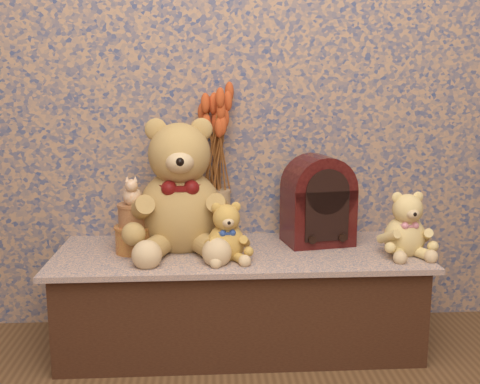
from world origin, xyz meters
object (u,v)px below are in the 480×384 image
(teddy_small, at_px, (406,221))
(cathedral_radio, at_px, (318,200))
(ceramic_vase, at_px, (216,214))
(cat_figurine, at_px, (132,190))
(teddy_large, at_px, (180,179))
(biscuit_tin_lower, at_px, (134,239))
(teddy_medium, at_px, (226,229))

(teddy_small, xyz_separation_m, cathedral_radio, (-0.30, 0.17, 0.05))
(ceramic_vase, xyz_separation_m, cat_figurine, (-0.31, -0.18, 0.14))
(teddy_large, xyz_separation_m, cathedral_radio, (0.54, 0.03, -0.09))
(teddy_large, relative_size, biscuit_tin_lower, 3.91)
(teddy_large, bearing_deg, biscuit_tin_lower, -167.51)
(cathedral_radio, bearing_deg, biscuit_tin_lower, 176.23)
(cathedral_radio, bearing_deg, cat_figurine, 176.23)
(teddy_large, height_order, cathedral_radio, teddy_large)
(cathedral_radio, relative_size, biscuit_tin_lower, 2.57)
(teddy_medium, relative_size, ceramic_vase, 1.12)
(cathedral_radio, bearing_deg, teddy_large, 173.12)
(teddy_large, bearing_deg, cathedral_radio, 0.08)
(teddy_medium, distance_m, biscuit_tin_lower, 0.37)
(teddy_small, distance_m, ceramic_vase, 0.75)
(ceramic_vase, xyz_separation_m, biscuit_tin_lower, (-0.31, -0.18, -0.05))
(teddy_medium, xyz_separation_m, cat_figurine, (-0.35, 0.10, 0.13))
(teddy_small, height_order, ceramic_vase, teddy_small)
(cathedral_radio, distance_m, biscuit_tin_lower, 0.74)
(cat_figurine, bearing_deg, ceramic_vase, 25.08)
(cathedral_radio, bearing_deg, teddy_small, -39.84)
(teddy_medium, xyz_separation_m, cathedral_radio, (0.37, 0.19, 0.06))
(teddy_small, relative_size, ceramic_vase, 1.26)
(ceramic_vase, bearing_deg, teddy_large, -137.06)
(teddy_medium, xyz_separation_m, biscuit_tin_lower, (-0.35, 0.10, -0.06))
(teddy_large, bearing_deg, cat_figurine, -167.51)
(cathedral_radio, distance_m, cat_figurine, 0.73)
(biscuit_tin_lower, bearing_deg, cathedral_radio, 6.63)
(cat_figurine, bearing_deg, teddy_small, -9.30)
(teddy_medium, height_order, teddy_small, teddy_small)
(teddy_large, height_order, biscuit_tin_lower, teddy_large)
(cathedral_radio, distance_m, ceramic_vase, 0.42)
(biscuit_tin_lower, bearing_deg, teddy_large, 15.93)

